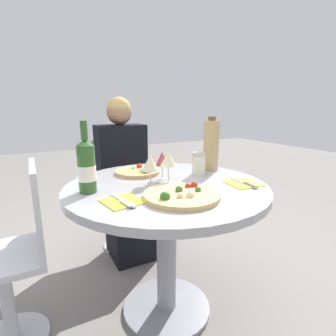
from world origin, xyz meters
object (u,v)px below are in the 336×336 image
pizza_large (182,195)px  chair_behind_diner (120,194)px  tall_carafe (211,145)px  dining_table (166,212)px  chair_empty_side (16,259)px  wine_bottle (87,166)px  seated_diner (125,186)px

pizza_large → chair_behind_diner: bearing=87.3°
pizza_large → tall_carafe: tall_carafe is taller
dining_table → chair_behind_diner: 0.84m
dining_table → chair_empty_side: size_ratio=1.17×
chair_behind_diner → wine_bottle: bearing=63.8°
dining_table → chair_behind_diner: chair_behind_diner is taller
tall_carafe → dining_table: bearing=-159.5°
dining_table → pizza_large: pizza_large is taller
dining_table → wine_bottle: 0.46m
chair_behind_diner → tall_carafe: (0.36, -0.69, 0.46)m
chair_empty_side → seated_diner: bearing=-53.3°
chair_empty_side → tall_carafe: bearing=-91.4°
dining_table → wine_bottle: (-0.37, 0.05, 0.27)m
wine_bottle → tall_carafe: 0.75m
chair_behind_diner → tall_carafe: 0.90m
pizza_large → wine_bottle: bearing=142.6°
pizza_large → tall_carafe: (0.41, 0.35, 0.14)m
seated_diner → wine_bottle: size_ratio=3.69×
seated_diner → tall_carafe: (0.36, -0.55, 0.36)m
chair_empty_side → chair_behind_diner: bearing=-46.9°
chair_behind_diner → seated_diner: 0.17m
wine_bottle → dining_table: bearing=-7.6°
seated_diner → pizza_large: size_ratio=3.60×
chair_behind_diner → chair_empty_side: same height
chair_behind_diner → pizza_large: chair_behind_diner is taller
seated_diner → wine_bottle: 0.82m
wine_bottle → tall_carafe: bearing=7.0°
chair_behind_diner → pizza_large: size_ratio=2.62×
chair_empty_side → pizza_large: size_ratio=2.62×
chair_empty_side → wine_bottle: 0.55m
seated_diner → chair_behind_diner: bearing=-90.0°
chair_empty_side → tall_carafe: tall_carafe is taller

